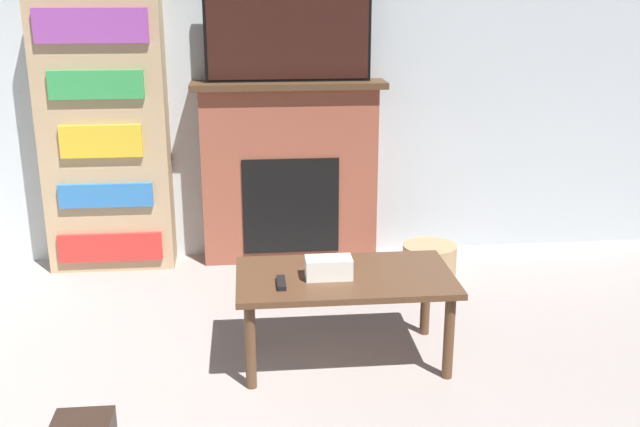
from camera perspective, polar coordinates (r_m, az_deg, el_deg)
The scene contains 8 objects.
wall_back at distance 4.93m, azimuth -2.40°, elevation 12.10°, with size 5.83×0.06×2.70m.
fireplace at distance 4.92m, azimuth -2.33°, elevation 3.19°, with size 1.24×0.28×1.19m.
tv at distance 4.76m, azimuth -2.45°, elevation 13.57°, with size 1.04×0.03×0.60m.
coffee_table at distance 3.63m, azimuth 1.90°, elevation -5.50°, with size 1.04×0.59×0.45m.
tissue_box at distance 3.55m, azimuth 0.66°, elevation -4.15°, with size 0.22×0.12×0.10m.
remote_control at distance 3.48m, azimuth -2.97°, elevation -5.30°, with size 0.04×0.15×0.02m.
bookshelf at distance 4.91m, azimuth -16.06°, elevation 5.65°, with size 0.78×0.29×1.72m.
storage_basket at distance 4.80m, azimuth 8.33°, elevation -3.55°, with size 0.34×0.34×0.21m.
Camera 1 is at (-0.28, -0.61, 1.79)m, focal length 42.00 mm.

